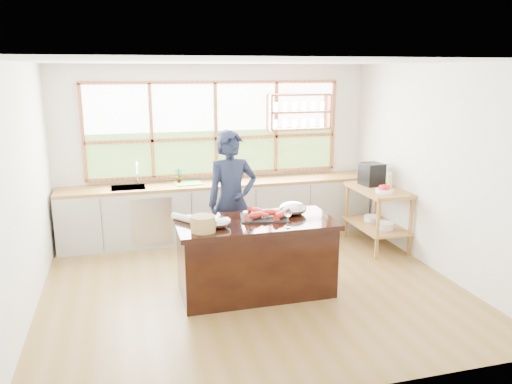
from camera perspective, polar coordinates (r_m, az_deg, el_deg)
name	(u,v)px	position (r m, az deg, el deg)	size (l,w,h in m)	color
ground_plane	(251,285)	(6.32, -0.52, -10.61)	(5.00, 5.00, 0.00)	olive
room_shell	(243,140)	(6.32, -1.53, 5.97)	(5.02, 4.52, 2.71)	white
back_counter	(219,209)	(7.94, -4.20, -2.00)	(4.90, 0.63, 0.90)	#ABA9A3
right_shelf_unit	(378,208)	(7.68, 13.75, -1.75)	(0.62, 1.10, 0.90)	#9E6F39
island	(256,257)	(5.97, -0.04, -7.40)	(1.85, 0.90, 0.90)	black
cook	(232,202)	(6.50, -2.76, -1.16)	(0.68, 0.45, 1.87)	#161D34
potted_plant	(179,176)	(7.78, -8.84, 1.84)	(0.13, 0.09, 0.24)	slate
cutting_board	(189,183)	(7.76, -7.71, 0.99)	(0.40, 0.30, 0.01)	#59BB40
espresso_machine	(372,174)	(7.78, 13.08, 2.01)	(0.30, 0.32, 0.34)	black
wine_bottle	(389,182)	(7.43, 15.01, 1.09)	(0.07, 0.07, 0.27)	#AEC367
fruit_bowl	(385,190)	(7.37, 14.48, 0.26)	(0.25, 0.25, 0.11)	white
slate_board	(264,218)	(5.91, 0.94, -2.94)	(0.55, 0.40, 0.02)	black
lobster_pile	(266,214)	(5.90, 1.16, -2.47)	(0.52, 0.44, 0.08)	#CE421C
mixing_bowl_left	(218,222)	(5.59, -4.34, -3.42)	(0.28, 0.28, 0.14)	#B7B8BF
mixing_bowl_right	(293,208)	(6.08, 4.23, -1.89)	(0.33, 0.33, 0.16)	#B7B8BF
wine_glass	(288,214)	(5.54, 3.67, -2.48)	(0.08, 0.08, 0.22)	white
wicker_basket	(203,224)	(5.45, -6.07, -3.63)	(0.27, 0.27, 0.17)	#A6874F
parchment_roll	(182,218)	(5.86, -8.41, -2.93)	(0.08, 0.08, 0.30)	silver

